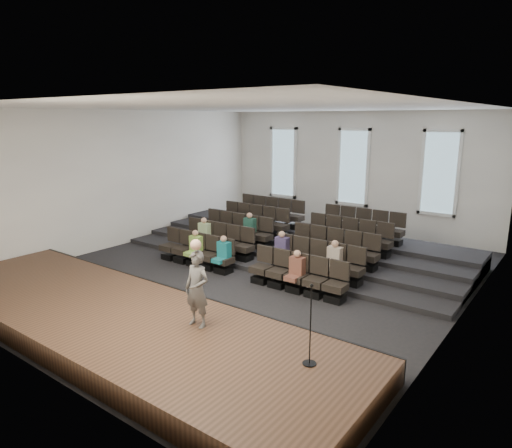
{
  "coord_description": "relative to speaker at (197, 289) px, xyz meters",
  "views": [
    {
      "loc": [
        8.14,
        -10.83,
        4.69
      ],
      "look_at": [
        -0.28,
        0.5,
        1.42
      ],
      "focal_mm": 32.0,
      "sensor_mm": 36.0,
      "label": 1
    }
  ],
  "objects": [
    {
      "name": "stage",
      "position": [
        -1.96,
        -0.57,
        -1.05
      ],
      "size": [
        11.8,
        3.6,
        0.5
      ],
      "primitive_type": "cube",
      "color": "#4A2F1F",
      "rests_on": "ground"
    },
    {
      "name": "speaker",
      "position": [
        0.0,
        0.0,
        0.0
      ],
      "size": [
        0.6,
        0.41,
        1.6
      ],
      "primitive_type": "imported",
      "rotation": [
        0.0,
        0.0,
        0.04
      ],
      "color": "#53514F",
      "rests_on": "stage"
    },
    {
      "name": "risers",
      "position": [
        -1.96,
        7.7,
        -1.1
      ],
      "size": [
        11.8,
        4.8,
        0.6
      ],
      "color": "black",
      "rests_on": "ground"
    },
    {
      "name": "audience",
      "position": [
        -2.15,
        4.68,
        -0.51
      ],
      "size": [
        5.45,
        2.64,
        1.1
      ],
      "color": "#8ABB4B",
      "rests_on": "seating_rows"
    },
    {
      "name": "seating_rows",
      "position": [
        -1.96,
        6.07,
        -0.62
      ],
      "size": [
        6.8,
        4.7,
        1.67
      ],
      "color": "black",
      "rests_on": "ground"
    },
    {
      "name": "ground",
      "position": [
        -1.96,
        4.53,
        -1.3
      ],
      "size": [
        14.0,
        14.0,
        0.0
      ],
      "primitive_type": "plane",
      "color": "black",
      "rests_on": "ground"
    },
    {
      "name": "stage_lip",
      "position": [
        -1.96,
        1.2,
        -1.05
      ],
      "size": [
        11.8,
        0.06,
        0.52
      ],
      "primitive_type": "cube",
      "color": "black",
      "rests_on": "ground"
    },
    {
      "name": "ceiling",
      "position": [
        -1.96,
        4.53,
        3.71
      ],
      "size": [
        12.0,
        14.0,
        0.02
      ],
      "primitive_type": "cube",
      "color": "white",
      "rests_on": "ground"
    },
    {
      "name": "wall_front",
      "position": [
        -1.96,
        -2.49,
        1.2
      ],
      "size": [
        12.0,
        0.04,
        5.0
      ],
      "primitive_type": "cube",
      "color": "white",
      "rests_on": "ground"
    },
    {
      "name": "mic_stand",
      "position": [
        2.63,
        0.05,
        -0.36
      ],
      "size": [
        0.25,
        0.25,
        1.49
      ],
      "color": "black",
      "rests_on": "stage"
    },
    {
      "name": "wall_left",
      "position": [
        -7.98,
        4.53,
        1.2
      ],
      "size": [
        0.04,
        14.0,
        5.0
      ],
      "primitive_type": "cube",
      "color": "white",
      "rests_on": "ground"
    },
    {
      "name": "windows",
      "position": [
        -1.96,
        11.48,
        1.4
      ],
      "size": [
        8.44,
        0.1,
        3.24
      ],
      "color": "white",
      "rests_on": "wall_back"
    },
    {
      "name": "wall_right",
      "position": [
        4.06,
        4.53,
        1.2
      ],
      "size": [
        0.04,
        14.0,
        5.0
      ],
      "primitive_type": "cube",
      "color": "white",
      "rests_on": "ground"
    },
    {
      "name": "wall_back",
      "position": [
        -1.96,
        11.55,
        1.2
      ],
      "size": [
        12.0,
        0.04,
        5.0
      ],
      "primitive_type": "cube",
      "color": "white",
      "rests_on": "ground"
    }
  ]
}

